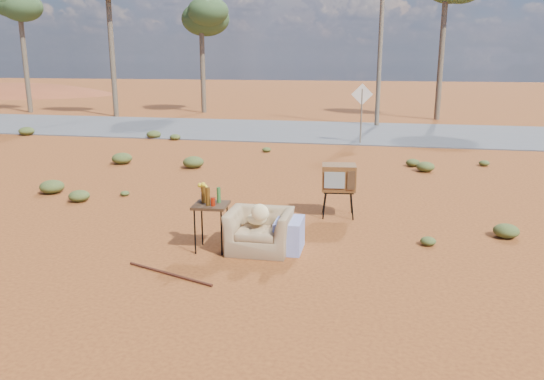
# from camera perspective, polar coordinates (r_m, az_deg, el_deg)

# --- Properties ---
(ground) EXTENTS (140.00, 140.00, 0.00)m
(ground) POSITION_cam_1_polar(r_m,az_deg,el_deg) (8.59, -4.46, -6.93)
(ground) COLOR #934D1D
(ground) RESTS_ON ground
(highway) EXTENTS (140.00, 7.00, 0.04)m
(highway) POSITION_cam_1_polar(r_m,az_deg,el_deg) (23.01, 6.06, 6.29)
(highway) COLOR #565659
(highway) RESTS_ON ground
(dirt_mound) EXTENTS (26.00, 18.00, 2.00)m
(dirt_mound) POSITION_cam_1_polar(r_m,az_deg,el_deg) (52.82, -26.24, 9.21)
(dirt_mound) COLOR brown
(dirt_mound) RESTS_ON ground
(armchair) EXTENTS (1.21, 0.78, 0.90)m
(armchair) POSITION_cam_1_polar(r_m,az_deg,el_deg) (8.61, -0.76, -3.87)
(armchair) COLOR #90724E
(armchair) RESTS_ON ground
(tv_unit) EXTENTS (0.71, 0.59, 1.05)m
(tv_unit) POSITION_cam_1_polar(r_m,az_deg,el_deg) (10.46, 7.19, 1.27)
(tv_unit) COLOR black
(tv_unit) RESTS_ON ground
(side_table) EXTENTS (0.58, 0.58, 1.09)m
(side_table) POSITION_cam_1_polar(r_m,az_deg,el_deg) (8.62, -6.79, -1.28)
(side_table) COLOR #382414
(side_table) RESTS_ON ground
(rusty_bar) EXTENTS (1.49, 0.57, 0.04)m
(rusty_bar) POSITION_cam_1_polar(r_m,az_deg,el_deg) (7.92, -10.97, -8.83)
(rusty_bar) COLOR #4E1E15
(rusty_bar) RESTS_ON ground
(road_sign) EXTENTS (0.78, 0.06, 2.19)m
(road_sign) POSITION_cam_1_polar(r_m,az_deg,el_deg) (19.77, 9.64, 9.24)
(road_sign) COLOR brown
(road_sign) RESTS_ON ground
(eucalyptus_far_left) EXTENTS (3.20, 3.20, 7.10)m
(eucalyptus_far_left) POSITION_cam_1_polar(r_m,az_deg,el_deg) (34.45, -25.56, 17.45)
(eucalyptus_far_left) COLOR brown
(eucalyptus_far_left) RESTS_ON ground
(eucalyptus_near_left) EXTENTS (3.20, 3.20, 6.60)m
(eucalyptus_near_left) POSITION_cam_1_polar(r_m,az_deg,el_deg) (31.52, -7.64, 18.18)
(eucalyptus_near_left) COLOR brown
(eucalyptus_near_left) RESTS_ON ground
(utility_pole_center) EXTENTS (1.40, 0.20, 8.00)m
(utility_pole_center) POSITION_cam_1_polar(r_m,az_deg,el_deg) (25.22, 11.63, 16.15)
(utility_pole_center) COLOR brown
(utility_pole_center) RESTS_ON ground
(scrub_patch) EXTENTS (17.49, 8.07, 0.33)m
(scrub_patch) POSITION_cam_1_polar(r_m,az_deg,el_deg) (12.83, -2.53, 0.80)
(scrub_patch) COLOR #515927
(scrub_patch) RESTS_ON ground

